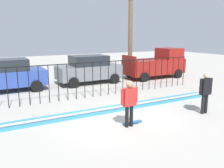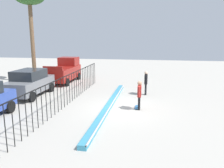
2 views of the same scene
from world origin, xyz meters
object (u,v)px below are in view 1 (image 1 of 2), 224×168
at_px(skateboarder, 129,99).
at_px(skateboard, 132,122).
at_px(camera_operator, 206,89).
at_px(parked_car_blue, 7,75).
at_px(pickup_truck, 156,64).
at_px(parked_car_gray, 89,69).

relative_size(skateboarder, skateboard, 2.13).
height_order(skateboard, camera_operator, camera_operator).
relative_size(skateboarder, camera_operator, 0.96).
xyz_separation_m(skateboard, camera_operator, (3.35, -0.43, 1.01)).
xyz_separation_m(skateboard, parked_car_blue, (-3.55, 7.91, 0.91)).
distance_m(skateboard, parked_car_blue, 8.72).
xyz_separation_m(skateboarder, pickup_truck, (7.29, 7.51, 0.01)).
bearing_deg(parked_car_blue, skateboard, -68.99).
height_order(skateboarder, parked_car_blue, parked_car_blue).
distance_m(skateboarder, pickup_truck, 10.47).
xyz_separation_m(parked_car_gray, pickup_truck, (5.43, -0.49, 0.06)).
bearing_deg(pickup_truck, camera_operator, -116.58).
bearing_deg(parked_car_blue, skateboarder, -70.92).
xyz_separation_m(skateboard, pickup_truck, (7.04, 7.36, 0.98)).
height_order(skateboarder, camera_operator, camera_operator).
distance_m(camera_operator, pickup_truck, 8.61).
bearing_deg(skateboard, skateboarder, -164.06).
relative_size(parked_car_blue, parked_car_gray, 1.00).
bearing_deg(skateboard, parked_car_gray, 62.47).
distance_m(skateboarder, parked_car_gray, 8.21).
distance_m(parked_car_blue, parked_car_gray, 5.16).
height_order(skateboarder, parked_car_gray, parked_car_gray).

